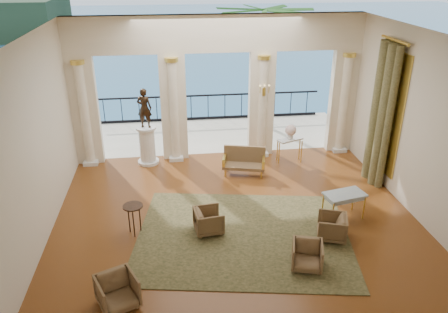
{
  "coord_description": "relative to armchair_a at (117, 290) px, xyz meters",
  "views": [
    {
      "loc": [
        -1.49,
        -9.34,
        6.0
      ],
      "look_at": [
        -0.22,
        0.6,
        1.42
      ],
      "focal_mm": 35.0,
      "sensor_mm": 36.0,
      "label": 1
    }
  ],
  "objects": [
    {
      "name": "room_walls",
      "position": [
        2.66,
        1.68,
        2.52
      ],
      "size": [
        9.0,
        9.0,
        9.0
      ],
      "color": "beige",
      "rests_on": "ground"
    },
    {
      "name": "sea",
      "position": [
        2.66,
        62.8,
        -6.36
      ],
      "size": [
        160.0,
        160.0,
        0.0
      ],
      "primitive_type": "plane",
      "color": "#1D5A82",
      "rests_on": "ground"
    },
    {
      "name": "floor",
      "position": [
        2.66,
        2.8,
        -0.36
      ],
      "size": [
        9.0,
        9.0,
        0.0
      ],
      "primitive_type": "plane",
      "color": "#4E2B09",
      "rests_on": "ground"
    },
    {
      "name": "palm_tree",
      "position": [
        4.66,
        9.4,
        3.73
      ],
      "size": [
        2.0,
        2.0,
        4.5
      ],
      "color": "#4C3823",
      "rests_on": "terrace"
    },
    {
      "name": "game_table",
      "position": [
        5.33,
        2.42,
        0.26
      ],
      "size": [
        1.09,
        0.75,
        0.69
      ],
      "rotation": [
        0.0,
        0.0,
        0.22
      ],
      "color": "#9DB4C6",
      "rests_on": "ground"
    },
    {
      "name": "armchair_d",
      "position": [
        1.92,
        2.23,
        -0.03
      ],
      "size": [
        0.68,
        0.71,
        0.66
      ],
      "primitive_type": "imported",
      "rotation": [
        0.0,
        0.0,
        1.7
      ],
      "color": "#412D18",
      "rests_on": "ground"
    },
    {
      "name": "arcade",
      "position": [
        2.66,
        6.62,
        2.23
      ],
      "size": [
        9.0,
        0.56,
        4.5
      ],
      "color": "beige",
      "rests_on": "ground"
    },
    {
      "name": "balustrade",
      "position": [
        2.66,
        10.2,
        0.05
      ],
      "size": [
        9.0,
        0.06,
        1.03
      ],
      "color": "black",
      "rests_on": "terrace"
    },
    {
      "name": "pedestal",
      "position": [
        0.37,
        6.3,
        0.23
      ],
      "size": [
        0.67,
        0.67,
        1.22
      ],
      "color": "silver",
      "rests_on": "ground"
    },
    {
      "name": "window_frame",
      "position": [
        7.13,
        4.3,
        1.74
      ],
      "size": [
        0.04,
        1.6,
        3.4
      ],
      "primitive_type": "cube",
      "color": "#E4BE4B",
      "rests_on": "room_walls"
    },
    {
      "name": "statue",
      "position": [
        0.37,
        6.3,
        1.48
      ],
      "size": [
        0.51,
        0.4,
        1.23
      ],
      "primitive_type": "imported",
      "rotation": [
        0.0,
        0.0,
        2.88
      ],
      "color": "black",
      "rests_on": "pedestal"
    },
    {
      "name": "armchair_c",
      "position": [
        4.73,
        1.6,
        -0.03
      ],
      "size": [
        0.78,
        0.8,
        0.66
      ],
      "primitive_type": "imported",
      "rotation": [
        0.0,
        0.0,
        -1.9
      ],
      "color": "#412D18",
      "rests_on": "ground"
    },
    {
      "name": "settee",
      "position": [
        3.28,
        5.19,
        0.06
      ],
      "size": [
        1.35,
        0.83,
        0.84
      ],
      "rotation": [
        0.0,
        0.0,
        -0.25
      ],
      "color": "#412D18",
      "rests_on": "ground"
    },
    {
      "name": "terrace",
      "position": [
        2.66,
        8.6,
        -0.41
      ],
      "size": [
        10.0,
        3.6,
        0.1
      ],
      "primitive_type": "cube",
      "color": "#BEB49B",
      "rests_on": "ground"
    },
    {
      "name": "console_table",
      "position": [
        4.86,
        5.85,
        0.29
      ],
      "size": [
        0.88,
        0.61,
        0.78
      ],
      "rotation": [
        0.0,
        0.0,
        0.4
      ],
      "color": "silver",
      "rests_on": "ground"
    },
    {
      "name": "side_table",
      "position": [
        0.17,
        2.38,
        0.3
      ],
      "size": [
        0.47,
        0.47,
        0.76
      ],
      "color": "black",
      "rests_on": "ground"
    },
    {
      "name": "rug",
      "position": [
        2.71,
        1.94,
        -0.35
      ],
      "size": [
        5.53,
        4.63,
        0.02
      ],
      "primitive_type": "cube",
      "rotation": [
        0.0,
        0.0,
        -0.17
      ],
      "color": "#283016",
      "rests_on": "ground"
    },
    {
      "name": "armchair_b",
      "position": [
        3.85,
        0.65,
        -0.03
      ],
      "size": [
        0.77,
        0.74,
        0.65
      ],
      "primitive_type": "imported",
      "rotation": [
        0.0,
        0.0,
        -0.28
      ],
      "color": "#412D18",
      "rests_on": "ground"
    },
    {
      "name": "armchair_a",
      "position": [
        0.0,
        0.0,
        0.0
      ],
      "size": [
        0.9,
        0.88,
        0.71
      ],
      "primitive_type": "imported",
      "rotation": [
        0.0,
        0.0,
        0.43
      ],
      "color": "#412D18",
      "rests_on": "ground"
    },
    {
      "name": "wall_sconce",
      "position": [
        4.06,
        6.31,
        1.87
      ],
      "size": [
        0.3,
        0.11,
        0.33
      ],
      "color": "#E4BE4B",
      "rests_on": "arcade"
    },
    {
      "name": "curtain",
      "position": [
        6.94,
        4.3,
        1.66
      ],
      "size": [
        0.33,
        1.4,
        4.09
      ],
      "color": "#474425",
      "rests_on": "ground"
    },
    {
      "name": "urn",
      "position": [
        4.86,
        5.85,
        0.69
      ],
      "size": [
        0.35,
        0.35,
        0.47
      ],
      "color": "white",
      "rests_on": "console_table"
    }
  ]
}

